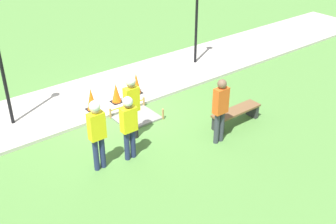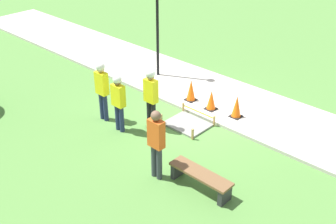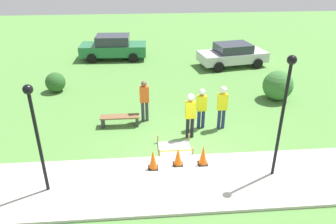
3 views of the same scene
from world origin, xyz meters
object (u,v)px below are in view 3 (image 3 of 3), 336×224
traffic_cone_sidewalk_edge (203,155)px  worker_trainee (222,103)px  traffic_cone_near_patch (153,159)px  worker_supervisor (190,111)px  worker_assistant (202,105)px  parked_car_silver (232,54)px  lamppost_near (285,101)px  bystander_in_orange_shirt (144,98)px  traffic_cone_far_patch (178,157)px  lamppost_far (35,124)px  parked_car_green (113,47)px  park_bench (120,119)px

traffic_cone_sidewalk_edge → worker_trainee: bearing=64.8°
traffic_cone_near_patch → worker_supervisor: worker_supervisor is taller
worker_assistant → parked_car_silver: (3.43, 8.03, -0.31)m
lamppost_near → parked_car_silver: bearing=81.9°
worker_trainee → bystander_in_orange_shirt: (-3.16, 0.94, -0.07)m
worker_assistant → worker_trainee: 0.85m
traffic_cone_far_patch → lamppost_far: bearing=-167.0°
bystander_in_orange_shirt → lamppost_far: (-3.10, -4.50, 1.34)m
worker_assistant → parked_car_green: (-4.27, 10.19, -0.24)m
traffic_cone_far_patch → traffic_cone_near_patch: bearing=-170.8°
lamppost_far → parked_car_silver: lamppost_far is taller
park_bench → parked_car_green: 9.79m
traffic_cone_far_patch → parked_car_silver: bearing=66.3°
worker_supervisor → lamppost_near: lamppost_near is taller
lamppost_near → worker_supervisor: bearing=131.1°
worker_assistant → parked_car_green: bearing=112.7°
traffic_cone_near_patch → lamppost_far: 3.93m
traffic_cone_far_patch → worker_supervisor: worker_supervisor is taller
traffic_cone_sidewalk_edge → lamppost_far: size_ratio=0.21×
traffic_cone_near_patch → park_bench: size_ratio=0.44×
park_bench → worker_assistant: size_ratio=0.92×
traffic_cone_far_patch → lamppost_far: 4.71m
traffic_cone_near_patch → parked_car_silver: bearing=62.9°
traffic_cone_near_patch → bystander_in_orange_shirt: 3.73m
traffic_cone_far_patch → lamppost_near: 3.92m
traffic_cone_near_patch → park_bench: bearing=111.1°
worker_assistant → lamppost_far: size_ratio=0.51×
park_bench → traffic_cone_sidewalk_edge: bearing=-46.8°
traffic_cone_far_patch → worker_assistant: worker_assistant is taller
traffic_cone_sidewalk_edge → bystander_in_orange_shirt: 4.10m
park_bench → bystander_in_orange_shirt: size_ratio=0.87×
traffic_cone_far_patch → lamppost_near: bearing=-13.9°
lamppost_near → lamppost_far: lamppost_near is taller
parked_car_green → parked_car_silver: 8.01m
parked_car_green → parked_car_silver: bearing=-13.5°
traffic_cone_sidewalk_edge → lamppost_far: lamppost_far is taller
worker_trainee → parked_car_green: 11.49m
bystander_in_orange_shirt → parked_car_green: bearing=101.8°
worker_supervisor → lamppost_near: bearing=-48.9°
worker_supervisor → lamppost_near: size_ratio=0.47×
traffic_cone_sidewalk_edge → lamppost_near: size_ratio=0.18×
traffic_cone_near_patch → bystander_in_orange_shirt: bystander_in_orange_shirt is taller
park_bench → bystander_in_orange_shirt: 1.36m
traffic_cone_sidewalk_edge → worker_assistant: (0.40, 2.73, 0.60)m
traffic_cone_near_patch → parked_car_green: 13.21m
traffic_cone_near_patch → park_bench: (-1.27, 3.29, -0.13)m
traffic_cone_near_patch → worker_trainee: 4.09m
traffic_cone_far_patch → bystander_in_orange_shirt: bearing=106.7°
traffic_cone_far_patch → park_bench: traffic_cone_far_patch is taller
lamppost_near → worker_trainee: bearing=106.1°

